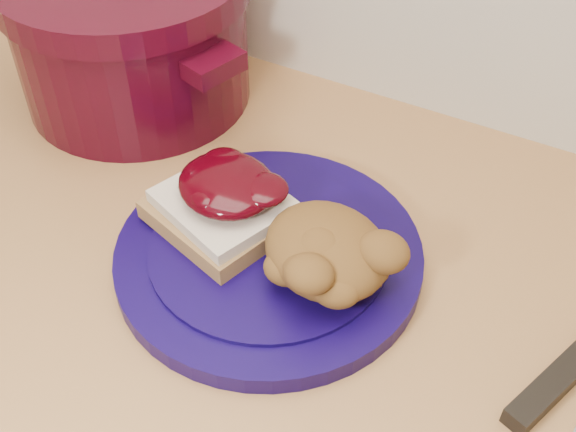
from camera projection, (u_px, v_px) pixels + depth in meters
The scene contains 5 objects.
plate at pixel (269, 255), 0.69m from camera, with size 0.29×0.29×0.02m, color #0E043C.
sandwich at pixel (224, 201), 0.68m from camera, with size 0.15×0.14×0.06m.
stuffing_mound at pixel (327, 250), 0.63m from camera, with size 0.12×0.10×0.06m, color brown.
dutch_oven at pixel (132, 34), 0.84m from camera, with size 0.35×0.35×0.18m.
pepper_grinder at pixel (148, 57), 0.85m from camera, with size 0.06×0.06×0.11m.
Camera 1 is at (0.20, 1.09, 1.42)m, focal length 45.00 mm.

